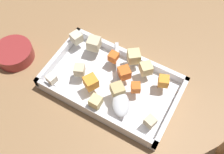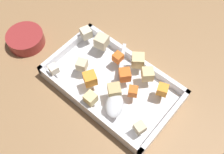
{
  "view_description": "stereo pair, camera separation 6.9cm",
  "coord_description": "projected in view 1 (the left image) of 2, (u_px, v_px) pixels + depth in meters",
  "views": [
    {
      "loc": [
        0.17,
        -0.3,
        0.64
      ],
      "look_at": [
        -0.01,
        0.01,
        0.05
      ],
      "focal_mm": 42.47,
      "sensor_mm": 36.0,
      "label": 1
    },
    {
      "loc": [
        0.22,
        -0.26,
        0.64
      ],
      "look_at": [
        -0.01,
        0.01,
        0.05
      ],
      "focal_mm": 42.47,
      "sensor_mm": 36.0,
      "label": 2
    }
  ],
  "objects": [
    {
      "name": "potato_chunk_far_left",
      "position": [
        94.0,
        43.0,
        0.73
      ],
      "size": [
        0.04,
        0.04,
        0.03
      ],
      "primitive_type": "cube",
      "rotation": [
        0.0,
        0.0,
        4.92
      ],
      "color": "beige",
      "rests_on": "baking_dish"
    },
    {
      "name": "potato_chunk_heap_side",
      "position": [
        79.0,
        70.0,
        0.69
      ],
      "size": [
        0.04,
        0.04,
        0.03
      ],
      "primitive_type": "cube",
      "rotation": [
        0.0,
        0.0,
        3.56
      ],
      "color": "beige",
      "rests_on": "baking_dish"
    },
    {
      "name": "baking_dish",
      "position": [
        112.0,
        84.0,
        0.72
      ],
      "size": [
        0.36,
        0.21,
        0.04
      ],
      "color": "silver",
      "rests_on": "ground_plane"
    },
    {
      "name": "potato_chunk_back_center",
      "position": [
        150.0,
        121.0,
        0.62
      ],
      "size": [
        0.03,
        0.03,
        0.02
      ],
      "primitive_type": "cube",
      "rotation": [
        0.0,
        0.0,
        4.42
      ],
      "color": "beige",
      "rests_on": "baking_dish"
    },
    {
      "name": "potato_chunk_center",
      "position": [
        134.0,
        56.0,
        0.71
      ],
      "size": [
        0.05,
        0.05,
        0.03
      ],
      "primitive_type": "cube",
      "rotation": [
        0.0,
        0.0,
        2.22
      ],
      "color": "#E0CC89",
      "rests_on": "baking_dish"
    },
    {
      "name": "parsnip_chunk_corner_se",
      "position": [
        52.0,
        79.0,
        0.68
      ],
      "size": [
        0.03,
        0.03,
        0.02
      ],
      "primitive_type": "cube",
      "rotation": [
        0.0,
        0.0,
        1.34
      ],
      "color": "silver",
      "rests_on": "baking_dish"
    },
    {
      "name": "potato_chunk_corner_ne",
      "position": [
        117.0,
        90.0,
        0.66
      ],
      "size": [
        0.04,
        0.04,
        0.03
      ],
      "primitive_type": "cube",
      "rotation": [
        0.0,
        0.0,
        2.46
      ],
      "color": "tan",
      "rests_on": "baking_dish"
    },
    {
      "name": "small_prep_bowl",
      "position": [
        14.0,
        53.0,
        0.77
      ],
      "size": [
        0.11,
        0.11,
        0.04
      ],
      "primitive_type": "cylinder",
      "color": "maroon",
      "rests_on": "ground_plane"
    },
    {
      "name": "potato_chunk_corner_sw",
      "position": [
        76.0,
        38.0,
        0.75
      ],
      "size": [
        0.04,
        0.04,
        0.03
      ],
      "primitive_type": "cube",
      "rotation": [
        0.0,
        0.0,
        2.79
      ],
      "color": "beige",
      "rests_on": "baking_dish"
    },
    {
      "name": "carrot_chunk_corner_nw",
      "position": [
        163.0,
        81.0,
        0.68
      ],
      "size": [
        0.03,
        0.03,
        0.03
      ],
      "primitive_type": "cube",
      "rotation": [
        0.0,
        0.0,
        5.08
      ],
      "color": "orange",
      "rests_on": "baking_dish"
    },
    {
      "name": "carrot_chunk_near_spoon",
      "position": [
        124.0,
        73.0,
        0.69
      ],
      "size": [
        0.04,
        0.04,
        0.03
      ],
      "primitive_type": "cube",
      "rotation": [
        0.0,
        0.0,
        0.86
      ],
      "color": "orange",
      "rests_on": "baking_dish"
    },
    {
      "name": "carrot_chunk_under_handle",
      "position": [
        113.0,
        57.0,
        0.72
      ],
      "size": [
        0.02,
        0.02,
        0.02
      ],
      "primitive_type": "cube",
      "rotation": [
        0.0,
        0.0,
        4.68
      ],
      "color": "orange",
      "rests_on": "baking_dish"
    },
    {
      "name": "carrot_chunk_near_right",
      "position": [
        91.0,
        82.0,
        0.67
      ],
      "size": [
        0.04,
        0.04,
        0.03
      ],
      "primitive_type": "cube",
      "rotation": [
        0.0,
        0.0,
        1.06
      ],
      "color": "orange",
      "rests_on": "baking_dish"
    },
    {
      "name": "ground_plane",
      "position": [
        113.0,
        90.0,
        0.73
      ],
      "size": [
        4.0,
        4.0,
        0.0
      ],
      "primitive_type": "plane",
      "color": "#936D47"
    },
    {
      "name": "potato_chunk_mid_left",
      "position": [
        146.0,
        68.0,
        0.69
      ],
      "size": [
        0.04,
        0.04,
        0.03
      ],
      "primitive_type": "cube",
      "rotation": [
        0.0,
        0.0,
        5.5
      ],
      "color": "#E0CC89",
      "rests_on": "baking_dish"
    },
    {
      "name": "serving_spoon",
      "position": [
        121.0,
        99.0,
        0.65
      ],
      "size": [
        0.14,
        0.21,
        0.02
      ],
      "rotation": [
        0.0,
        0.0,
        2.13
      ],
      "color": "silver",
      "rests_on": "baking_dish"
    },
    {
      "name": "carrot_chunk_far_right",
      "position": [
        136.0,
        87.0,
        0.67
      ],
      "size": [
        0.03,
        0.03,
        0.02
      ],
      "primitive_type": "cube",
      "rotation": [
        0.0,
        0.0,
        2.1
      ],
      "color": "orange",
      "rests_on": "baking_dish"
    },
    {
      "name": "potato_chunk_front_center",
      "position": [
        96.0,
        101.0,
        0.65
      ],
      "size": [
        0.03,
        0.03,
        0.03
      ],
      "primitive_type": "cube",
      "rotation": [
        0.0,
        0.0,
        6.28
      ],
      "color": "#E0CC89",
      "rests_on": "baking_dish"
    }
  ]
}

